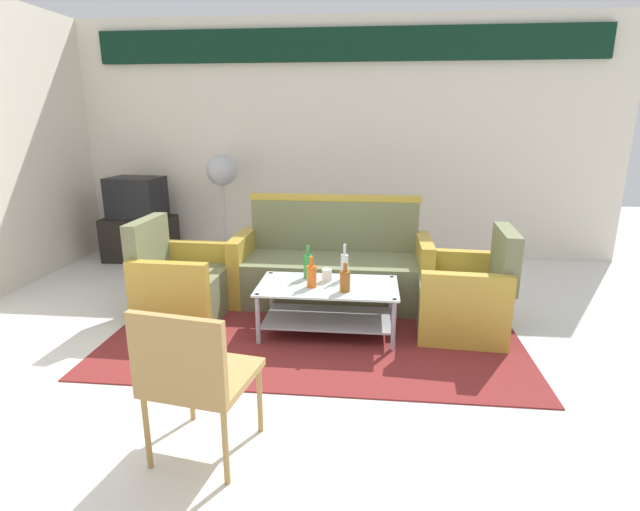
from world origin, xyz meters
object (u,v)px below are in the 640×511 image
bottle_orange (312,276)px  couch (332,268)px  television (137,197)px  tv_stand (141,238)px  bottle_clear (344,266)px  armchair_right (465,298)px  pedestal_fan (222,177)px  armchair_left (181,285)px  bottle_green (308,266)px  bottle_brown (345,281)px  coffee_table (328,301)px  cup (327,275)px  wicker_chair (194,372)px

bottle_orange → couch: bearing=83.4°
television → tv_stand: bearing=90.0°
couch → bottle_clear: size_ratio=6.05×
armchair_right → pedestal_fan: (-2.50, 1.81, 0.73)m
bottle_orange → tv_stand: bearing=139.9°
armchair_left → bottle_green: size_ratio=3.14×
couch → pedestal_fan: (-1.38, 1.21, 0.70)m
bottle_clear → television: bearing=145.7°
bottle_brown → pedestal_fan: bearing=126.6°
armchair_left → armchair_right: same height
coffee_table → couch: bearing=92.1°
coffee_table → bottle_clear: bearing=51.2°
couch → television: 2.73m
cup → tv_stand: size_ratio=0.12×
couch → armchair_left: 1.37m
bottle_clear → wicker_chair: bearing=-110.1°
armchair_left → pedestal_fan: 1.89m
bottle_green → bottle_clear: bearing=-2.7°
bottle_brown → television: bearing=141.9°
couch → television: bearing=-25.3°
cup → pedestal_fan: (-1.39, 1.86, 0.55)m
bottle_brown → pedestal_fan: pedestal_fan is taller
bottle_clear → wicker_chair: size_ratio=0.35×
bottle_brown → bottle_green: bearing=137.3°
armchair_right → bottle_green: size_ratio=3.14×
coffee_table → bottle_green: 0.34m
coffee_table → television: size_ratio=1.72×
cup → wicker_chair: 1.75m
armchair_right → bottle_orange: 1.25m
armchair_right → bottle_clear: size_ratio=2.85×
bottle_green → television: 2.88m
bottle_brown → bottle_orange: bearing=164.9°
coffee_table → bottle_clear: bottle_clear is taller
armchair_right → bottle_orange: bearing=103.9°
coffee_table → pedestal_fan: pedestal_fan is taller
coffee_table → pedestal_fan: size_ratio=0.87×
armchair_right → pedestal_fan: pedestal_fan is taller
couch → television: size_ratio=2.83×
armchair_left → television: television is taller
armchair_right → bottle_brown: size_ratio=3.78×
television → bottle_green: bearing=147.9°
television → wicker_chair: size_ratio=0.76×
bottle_orange → coffee_table: bearing=25.4°
bottle_brown → television: television is taller
armchair_left → bottle_green: bearing=88.9°
cup → wicker_chair: wicker_chair is taller
armchair_right → tv_stand: bearing=67.7°
coffee_table → tv_stand: 3.11m
couch → coffee_table: 0.75m
couch → cup: couch is taller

